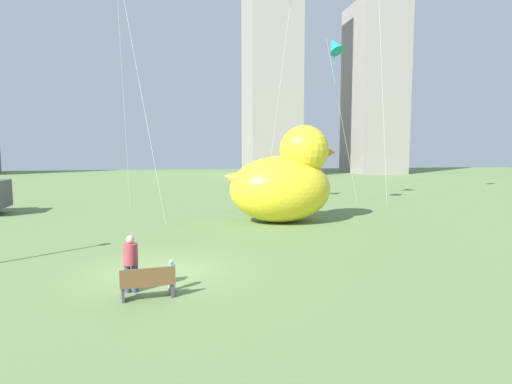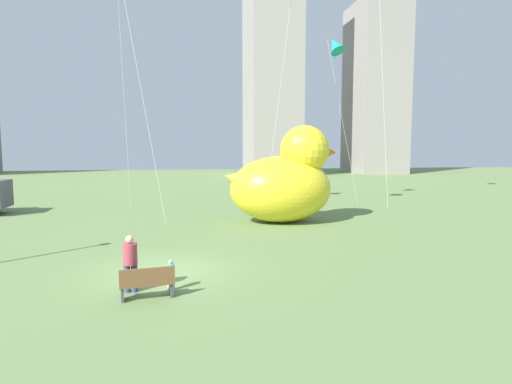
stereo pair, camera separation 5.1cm
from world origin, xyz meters
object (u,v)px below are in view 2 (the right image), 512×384
Objects in this scene: person_child at (171,273)px; giant_inflatable_duck at (285,181)px; person_adult at (130,261)px; park_bench at (147,283)px; kite_teal at (335,46)px.

person_child is 12.39m from giant_inflatable_duck.
person_adult is 1.81× the size of person_child.
giant_inflatable_duck reaches higher than person_child.
park_bench is 0.92× the size of person_adult.
person_adult is at bearing 177.48° from person_child.
giant_inflatable_duck is (6.47, 11.41, 1.82)m from park_bench.
giant_inflatable_duck is (6.99, 10.72, 1.38)m from person_adult.
giant_inflatable_duck is at bearing 61.44° from person_child.
person_adult reaches higher than park_bench.
person_adult is 0.25× the size of giant_inflatable_duck.
person_adult is at bearing -123.11° from giant_inflatable_duck.
giant_inflatable_duck is at bearing 60.43° from park_bench.
kite_teal reaches higher than person_adult.
kite_teal is (11.42, 18.61, 11.09)m from person_child.
person_adult is 1.20m from person_child.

